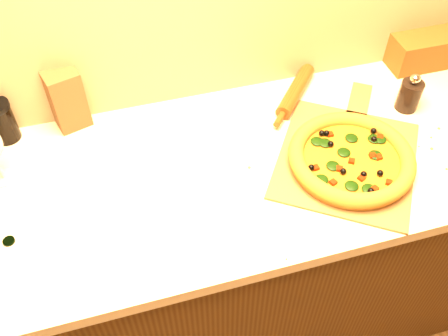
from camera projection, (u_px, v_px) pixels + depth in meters
cabinet at (216, 259)px, 1.74m from camera, size 2.80×0.65×0.86m
countertop at (215, 175)px, 1.40m from camera, size 2.84×0.68×0.04m
pizza_peel at (347, 156)px, 1.42m from camera, size 0.54×0.58×0.01m
pizza at (351, 158)px, 1.37m from camera, size 0.35×0.35×0.05m
bottle_cap at (9, 241)px, 1.23m from camera, size 0.03×0.03×0.01m
pepper_grinder at (410, 95)px, 1.52m from camera, size 0.07×0.07×0.13m
rolling_pin at (296, 91)px, 1.57m from camera, size 0.24×0.27×0.05m
bread_bag at (446, 44)px, 1.69m from camera, size 0.40×0.13×0.11m
paper_bag at (67, 100)px, 1.44m from camera, size 0.11×0.10×0.19m
dark_jar at (1, 121)px, 1.42m from camera, size 0.08×0.08×0.13m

